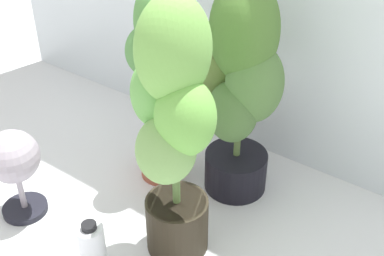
# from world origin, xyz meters

# --- Properties ---
(potted_plant_back_center) EXTENTS (0.46, 0.37, 0.92)m
(potted_plant_back_center) POSITION_xyz_m (0.03, 0.53, 0.52)
(potted_plant_back_center) COLOR black
(potted_plant_back_center) RESTS_ON ground
(potted_plant_center) EXTENTS (0.35, 0.31, 0.98)m
(potted_plant_center) POSITION_xyz_m (0.04, 0.11, 0.55)
(potted_plant_center) COLOR #2D261A
(potted_plant_center) RESTS_ON ground
(potted_plant_back_left) EXTENTS (0.28, 0.22, 0.87)m
(potted_plant_back_left) POSITION_xyz_m (-0.29, 0.43, 0.46)
(potted_plant_back_left) COLOR #994B36
(potted_plant_back_left) RESTS_ON ground
(floor_fan) EXTENTS (0.28, 0.28, 0.38)m
(floor_fan) POSITION_xyz_m (-0.58, -0.10, 0.25)
(floor_fan) COLOR black
(floor_fan) RESTS_ON ground
(nutrient_bottle) EXTENTS (0.09, 0.09, 0.23)m
(nutrient_bottle) POSITION_xyz_m (-0.13, -0.15, 0.11)
(nutrient_bottle) COLOR white
(nutrient_bottle) RESTS_ON ground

